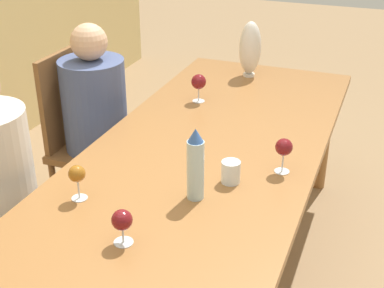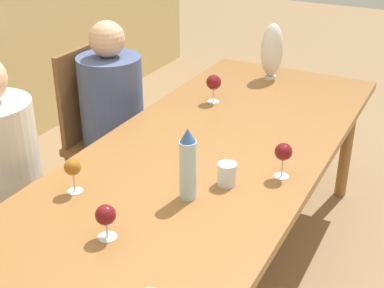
% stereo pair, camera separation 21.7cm
% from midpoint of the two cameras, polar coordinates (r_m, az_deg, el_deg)
% --- Properties ---
extents(dining_table, '(3.09, 0.98, 0.74)m').
position_cam_midpoint_polar(dining_table, '(2.12, -4.55, -5.73)').
color(dining_table, '#936033').
rests_on(dining_table, ground_plane).
extents(water_bottle, '(0.06, 0.06, 0.28)m').
position_cam_midpoint_polar(water_bottle, '(1.94, -2.84, -2.34)').
color(water_bottle, '#ADCCD6').
rests_on(water_bottle, dining_table).
extents(water_tumbler, '(0.08, 0.08, 0.09)m').
position_cam_midpoint_polar(water_tumbler, '(2.08, 1.18, -3.08)').
color(water_tumbler, silver).
rests_on(water_tumbler, dining_table).
extents(vase, '(0.13, 0.13, 0.33)m').
position_cam_midpoint_polar(vase, '(3.19, 4.26, 10.11)').
color(vase, silver).
rests_on(vase, dining_table).
extents(wine_glass_1, '(0.07, 0.07, 0.12)m').
position_cam_midpoint_polar(wine_glass_1, '(1.76, -11.03, -8.16)').
color(wine_glass_1, silver).
rests_on(wine_glass_1, dining_table).
extents(wine_glass_3, '(0.07, 0.07, 0.15)m').
position_cam_midpoint_polar(wine_glass_3, '(2.14, 6.93, -0.50)').
color(wine_glass_3, silver).
rests_on(wine_glass_3, dining_table).
extents(wine_glass_4, '(0.06, 0.06, 0.14)m').
position_cam_midpoint_polar(wine_glass_4, '(2.02, -15.22, -3.28)').
color(wine_glass_4, silver).
rests_on(wine_glass_4, dining_table).
extents(wine_glass_5, '(0.08, 0.08, 0.15)m').
position_cam_midpoint_polar(wine_glass_5, '(2.82, -1.50, 6.56)').
color(wine_glass_5, silver).
rests_on(wine_glass_5, dining_table).
extents(chair_far, '(0.44, 0.44, 0.98)m').
position_cam_midpoint_polar(chair_far, '(3.07, -13.31, 0.85)').
color(chair_far, brown).
rests_on(chair_far, ground_plane).
extents(person_far, '(0.35, 0.35, 1.15)m').
position_cam_midpoint_polar(person_far, '(2.98, -12.03, 2.33)').
color(person_far, '#2D2D38').
rests_on(person_far, ground_plane).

